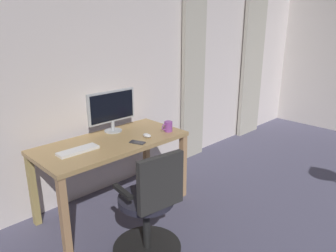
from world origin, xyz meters
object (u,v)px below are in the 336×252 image
at_px(office_chair, 150,209).
at_px(computer_keyboard, 78,150).
at_px(computer_monitor, 112,108).
at_px(mug_coffee, 168,126).
at_px(computer_mouse, 147,135).
at_px(desk, 112,150).
at_px(cell_phone_by_monitor, 137,142).

height_order(office_chair, computer_keyboard, office_chair).
bearing_deg(computer_keyboard, computer_monitor, -155.40).
bearing_deg(mug_coffee, computer_mouse, -3.54).
relative_size(desk, office_chair, 1.55).
xyz_separation_m(desk, computer_keyboard, (0.37, 0.03, 0.11)).
height_order(computer_monitor, computer_mouse, computer_monitor).
bearing_deg(desk, computer_keyboard, 4.10).
distance_m(computer_keyboard, cell_phone_by_monitor, 0.54).
xyz_separation_m(desk, mug_coffee, (-0.57, 0.18, 0.15)).
bearing_deg(computer_monitor, computer_keyboard, 24.60).
relative_size(office_chair, mug_coffee, 7.03).
relative_size(desk, computer_keyboard, 3.95).
distance_m(desk, computer_monitor, 0.44).
bearing_deg(computer_mouse, computer_monitor, -71.03).
distance_m(office_chair, cell_phone_by_monitor, 0.72).
bearing_deg(mug_coffee, cell_phone_by_monitor, 5.06).
xyz_separation_m(desk, computer_monitor, (-0.17, -0.22, 0.34)).
bearing_deg(mug_coffee, computer_monitor, -44.79).
xyz_separation_m(computer_mouse, mug_coffee, (-0.27, 0.02, 0.04)).
distance_m(desk, mug_coffee, 0.62).
relative_size(desk, cell_phone_by_monitor, 9.95).
bearing_deg(computer_keyboard, mug_coffee, 170.77).
xyz_separation_m(desk, cell_phone_by_monitor, (-0.14, 0.22, 0.10)).
height_order(desk, cell_phone_by_monitor, cell_phone_by_monitor).
height_order(computer_mouse, mug_coffee, mug_coffee).
height_order(desk, computer_keyboard, computer_keyboard).
relative_size(computer_monitor, computer_keyboard, 1.51).
distance_m(computer_keyboard, mug_coffee, 0.95).
relative_size(computer_monitor, computer_mouse, 5.48).
height_order(computer_keyboard, mug_coffee, mug_coffee).
bearing_deg(cell_phone_by_monitor, computer_keyboard, -43.09).
height_order(office_chair, cell_phone_by_monitor, office_chair).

